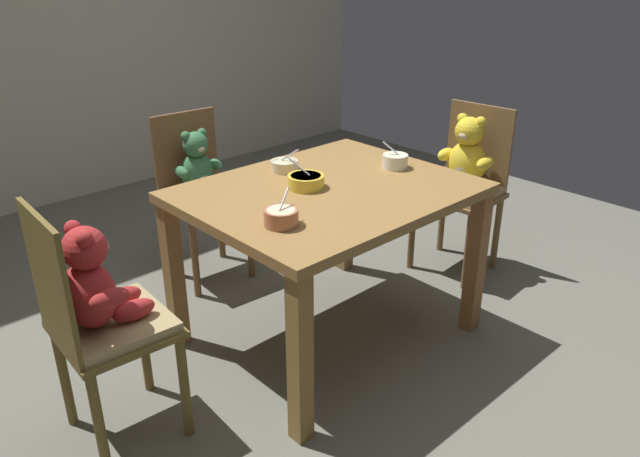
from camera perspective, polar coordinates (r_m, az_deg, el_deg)
The scene contains 9 objects.
ground_plane at distance 2.96m, azimuth 0.67°, elevation -10.00°, with size 5.20×5.20×0.04m.
dining_table at distance 2.65m, azimuth 0.74°, elevation 1.70°, with size 1.16×0.94×0.73m.
teddy_chair_near_right at distance 3.41m, azimuth 13.15°, elevation 5.17°, with size 0.40×0.44×0.90m.
teddy_chair_near_left at distance 2.23m, azimuth -19.80°, elevation -6.55°, with size 0.40×0.42×0.93m.
teddy_chair_far_center at distance 3.32m, azimuth -11.01°, elevation 4.19°, with size 0.42×0.40×0.88m.
porridge_bowl_yellow_center at distance 2.61m, azimuth -1.31°, elevation 4.40°, with size 0.16×0.16×0.13m.
porridge_bowl_terracotta_near_left at distance 2.24m, azimuth -3.60°, elevation 1.08°, with size 0.13×0.13×0.12m.
porridge_bowl_cream_far_center at distance 2.82m, azimuth -3.30°, elevation 5.84°, with size 0.12×0.13×0.11m.
porridge_bowl_white_near_right at distance 2.87m, azimuth 6.94°, elevation 6.22°, with size 0.12×0.12×0.12m.
Camera 1 is at (-1.69, -1.76, 1.65)m, focal length 34.73 mm.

